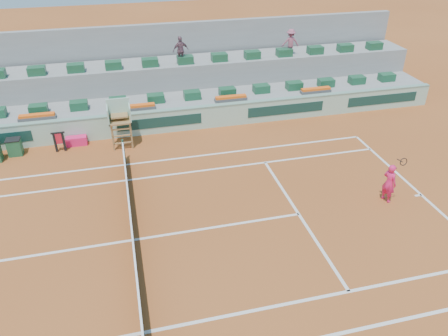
{
  "coord_description": "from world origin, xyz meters",
  "views": [
    {
      "loc": [
        0.26,
        -12.58,
        10.41
      ],
      "look_at": [
        4.0,
        2.5,
        1.0
      ],
      "focal_mm": 35.0,
      "sensor_mm": 36.0,
      "label": 1
    }
  ],
  "objects": [
    {
      "name": "tennis_net",
      "position": [
        0.0,
        0.0,
        0.53
      ],
      "size": [
        0.1,
        11.97,
        1.1
      ],
      "color": "black",
      "rests_on": "ground"
    },
    {
      "name": "spectator_mid",
      "position": [
        3.77,
        11.65,
        3.39
      ],
      "size": [
        0.98,
        0.56,
        1.57
      ],
      "primitive_type": "imported",
      "rotation": [
        0.0,
        0.0,
        3.34
      ],
      "color": "#724C59",
      "rests_on": "seating_tier_upper"
    },
    {
      "name": "ground",
      "position": [
        0.0,
        0.0,
        0.0
      ],
      "size": [
        90.0,
        90.0,
        0.0
      ],
      "primitive_type": "plane",
      "color": "#94461C",
      "rests_on": "ground"
    },
    {
      "name": "flower_planters",
      "position": [
        -1.5,
        9.0,
        1.33
      ],
      "size": [
        26.8,
        0.36,
        0.28
      ],
      "color": "#4F4F4F",
      "rests_on": "seating_tier_lower"
    },
    {
      "name": "seating_tier_lower",
      "position": [
        0.0,
        10.7,
        0.6
      ],
      "size": [
        36.0,
        4.0,
        1.2
      ],
      "primitive_type": "cube",
      "color": "gray",
      "rests_on": "ground"
    },
    {
      "name": "seating_tier_upper",
      "position": [
        0.0,
        12.3,
        1.3
      ],
      "size": [
        36.0,
        2.4,
        2.6
      ],
      "primitive_type": "cube",
      "color": "gray",
      "rests_on": "ground"
    },
    {
      "name": "towel_rack",
      "position": [
        -2.99,
        7.59,
        0.6
      ],
      "size": [
        0.64,
        0.11,
        1.03
      ],
      "color": "black",
      "rests_on": "ground"
    },
    {
      "name": "court_lines",
      "position": [
        0.0,
        0.0,
        0.01
      ],
      "size": [
        23.89,
        11.09,
        0.01
      ],
      "color": "silver",
      "rests_on": "ground"
    },
    {
      "name": "umpire_chair",
      "position": [
        0.0,
        7.5,
        1.54
      ],
      "size": [
        1.1,
        0.9,
        2.4
      ],
      "color": "olive",
      "rests_on": "ground"
    },
    {
      "name": "seat_row_upper",
      "position": [
        0.0,
        11.7,
        2.82
      ],
      "size": [
        32.9,
        0.6,
        0.44
      ],
      "color": "#1A4F30",
      "rests_on": "seating_tier_upper"
    },
    {
      "name": "drink_cooler_a",
      "position": [
        -5.07,
        7.76,
        0.42
      ],
      "size": [
        0.66,
        0.57,
        0.84
      ],
      "color": "#1B5230",
      "rests_on": "ground"
    },
    {
      "name": "advertising_hoarding",
      "position": [
        0.02,
        8.5,
        0.63
      ],
      "size": [
        36.0,
        0.34,
        1.26
      ],
      "color": "#A0C9B1",
      "rests_on": "ground"
    },
    {
      "name": "player_bag",
      "position": [
        -2.26,
        8.09,
        0.22
      ],
      "size": [
        1.01,
        0.45,
        0.45
      ],
      "primitive_type": "cube",
      "color": "#F72064",
      "rests_on": "ground"
    },
    {
      "name": "tennis_player",
      "position": [
        10.22,
        0.03,
        0.85
      ],
      "size": [
        0.57,
        0.91,
        2.28
      ],
      "color": "#F72064",
      "rests_on": "ground"
    },
    {
      "name": "seat_row_lower",
      "position": [
        0.0,
        9.8,
        1.42
      ],
      "size": [
        32.9,
        0.6,
        0.44
      ],
      "color": "#1A4F30",
      "rests_on": "seating_tier_lower"
    },
    {
      "name": "spectator_right",
      "position": [
        10.39,
        11.79,
        3.37
      ],
      "size": [
        1.08,
        0.74,
        1.55
      ],
      "primitive_type": "imported",
      "rotation": [
        0.0,
        0.0,
        2.97
      ],
      "color": "#9D4E62",
      "rests_on": "seating_tier_upper"
    },
    {
      "name": "stadium_back_wall",
      "position": [
        0.0,
        13.9,
        2.2
      ],
      "size": [
        36.0,
        0.4,
        4.4
      ],
      "primitive_type": "cube",
      "color": "gray",
      "rests_on": "ground"
    }
  ]
}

